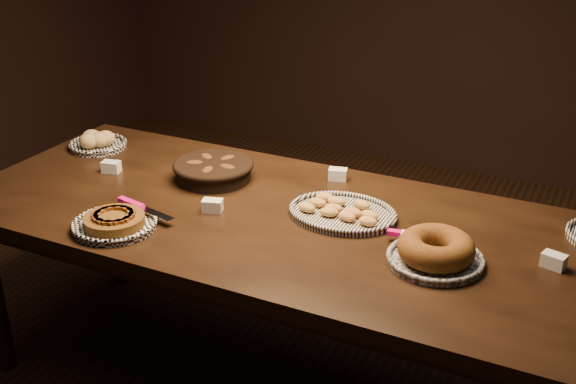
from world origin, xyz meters
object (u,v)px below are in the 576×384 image
at_px(madeleine_platter, 342,212).
at_px(bundt_cake_plate, 436,252).
at_px(apple_tart_plate, 115,222).
at_px(buffet_table, 284,235).

distance_m(madeleine_platter, bundt_cake_plate, 0.42).
height_order(apple_tart_plate, madeleine_platter, apple_tart_plate).
bearing_deg(madeleine_platter, bundt_cake_plate, -24.04).
xyz_separation_m(apple_tart_plate, madeleine_platter, (0.65, 0.42, -0.00)).
bearing_deg(madeleine_platter, buffet_table, -153.60).
relative_size(madeleine_platter, bundt_cake_plate, 1.13).
bearing_deg(apple_tart_plate, buffet_table, 55.29).
height_order(buffet_table, madeleine_platter, madeleine_platter).
distance_m(buffet_table, apple_tart_plate, 0.58).
relative_size(buffet_table, bundt_cake_plate, 7.20).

